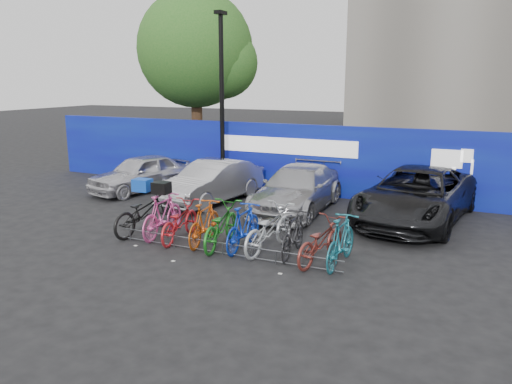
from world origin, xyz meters
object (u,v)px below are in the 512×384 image
Objects in this scene: bike_4 at (221,225)px; tree at (200,52)px; car_1 at (212,182)px; car_3 at (416,195)px; bike_0 at (144,212)px; car_0 at (141,173)px; lamppost at (222,97)px; car_2 at (297,189)px; bike_3 at (204,223)px; bike_6 at (269,229)px; bike_1 at (163,215)px; bike_9 at (341,241)px; bike_8 at (320,241)px; bike_5 at (243,227)px; bike_7 at (293,234)px; bike_2 at (179,221)px; bike_rack at (223,248)px.

tree is at bearing -64.20° from bike_4.
tree reaches higher than car_1.
car_3 reaches higher than bike_0.
car_0 is at bearing -177.20° from car_1.
lamppost is at bearing -52.49° from tree.
car_2 is at bearing -24.89° from lamppost.
car_1 is 2.30× the size of bike_3.
bike_6 is (1.17, 0.17, 0.01)m from bike_4.
bike_1 is 1.01× the size of bike_9.
bike_0 is 1.14× the size of bike_1.
bike_6 is 1.32m from bike_8.
lamppost is 7.37m from car_3.
car_0 is 2.06× the size of bike_8.
bike_5 is 0.88× the size of bike_6.
bike_7 is at bearing -32.58° from car_1.
bike_6 is at bearing -169.29° from bike_5.
car_2 is 4.26m from bike_2.
bike_rack is at bearing -61.93° from lamppost.
bike_3 is 1.03m from bike_5.
tree is at bearing 127.51° from lamppost.
lamppost is (3.57, -4.66, -1.80)m from tree.
car_2 is (2.86, 0.14, -0.00)m from car_1.
bike_5 is at bearing -57.61° from lamppost.
car_0 is 1.92× the size of bike_4.
bike_4 is at bearing -57.55° from tree.
car_2 is at bearing -56.05° from bike_9.
tree is 2.04× the size of car_0.
bike_8 is at bearing 176.13° from bike_5.
bike_3 is (1.90, -3.76, -0.14)m from car_1.
bike_1 is 1.09× the size of bike_7.
bike_0 is (0.56, -5.35, -2.72)m from lamppost.
bike_4 is 0.58m from bike_5.
bike_4 is (1.71, -0.10, -0.03)m from bike_1.
bike_3 is 1.03× the size of bike_7.
bike_rack is 3.08× the size of bike_9.
car_1 reaches higher than bike_7.
car_3 is at bearing -100.87° from bike_9.
bike_4 is at bearing -62.35° from lamppost.
car_3 is 3.15× the size of bike_7.
bike_2 is 1.01× the size of bike_9.
bike_7 reaches higher than bike_8.
bike_6 is at bearing -116.66° from car_3.
car_1 reaches higher than bike_2.
bike_5 is 0.98× the size of bike_9.
bike_3 is 0.86× the size of bike_6.
lamppost is at bearing 116.17° from car_1.
bike_8 is (1.89, -0.10, -0.05)m from bike_5.
car_2 is at bearing -41.82° from tree.
car_0 is 1.81× the size of bike_0.
bike_9 is (0.45, 0.02, 0.06)m from bike_8.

